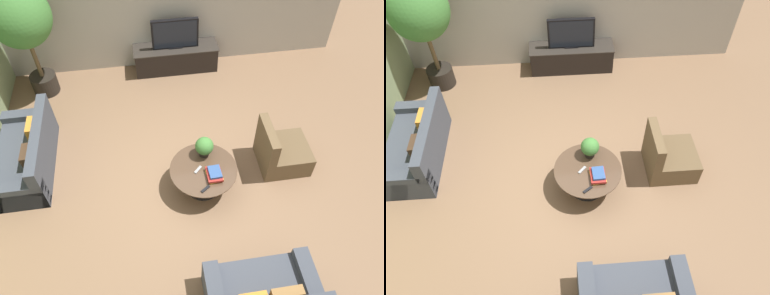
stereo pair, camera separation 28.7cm
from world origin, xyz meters
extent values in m
plane|color=brown|center=(0.00, 0.00, 0.00)|extent=(24.00, 24.00, 0.00)
cube|color=black|center=(0.20, 2.94, 0.27)|extent=(1.71, 0.48, 0.55)
cube|color=#2D2823|center=(0.20, 2.94, 0.54)|extent=(1.75, 0.50, 0.02)
cube|color=black|center=(0.20, 2.94, 0.86)|extent=(0.94, 0.08, 0.63)
cube|color=black|center=(0.20, 2.90, 0.86)|extent=(0.87, 0.00, 0.57)
cube|color=black|center=(0.20, 2.94, 0.56)|extent=(0.28, 0.13, 0.02)
cylinder|color=black|center=(0.24, -0.16, 0.01)|extent=(0.58, 0.58, 0.02)
cylinder|color=black|center=(0.24, -0.16, 0.22)|extent=(0.10, 0.10, 0.44)
cylinder|color=#4C3828|center=(0.24, -0.16, 0.45)|extent=(1.05, 1.05, 0.02)
cube|color=#3D424C|center=(-2.60, 0.67, 0.21)|extent=(0.84, 1.75, 0.42)
cube|color=#3D424C|center=(-2.26, 0.67, 0.63)|extent=(0.16, 1.75, 0.42)
cube|color=#3D424C|center=(-2.60, 1.45, 0.27)|extent=(0.84, 0.20, 0.54)
cube|color=#3D424C|center=(-2.60, -0.10, 0.27)|extent=(0.84, 0.20, 0.54)
cube|color=orange|center=(-2.42, 0.96, 0.58)|extent=(0.13, 0.36, 0.33)
cube|color=#422D1E|center=(-2.42, 0.39, 0.57)|extent=(0.14, 0.34, 0.32)
cube|color=#3D424C|center=(1.26, -2.09, 0.27)|extent=(0.20, 0.84, 0.54)
cube|color=brown|center=(1.66, 0.12, 0.20)|extent=(0.80, 0.76, 0.40)
cube|color=brown|center=(1.33, 0.12, 0.63)|extent=(0.14, 0.76, 0.46)
cylinder|color=black|center=(-2.49, 2.63, 0.20)|extent=(0.51, 0.51, 0.40)
cylinder|color=brown|center=(-2.49, 2.63, 0.75)|extent=(0.08, 0.08, 0.72)
ellipsoid|color=#3D7533|center=(-2.49, 2.63, 1.66)|extent=(1.08, 1.08, 1.10)
cylinder|color=black|center=(0.30, 0.12, 0.50)|extent=(0.16, 0.16, 0.09)
sphere|color=#3D7533|center=(0.30, 0.12, 0.67)|extent=(0.29, 0.29, 0.29)
cube|color=gold|center=(0.38, -0.32, 0.48)|extent=(0.25, 0.29, 0.03)
cube|color=#A32823|center=(0.38, -0.32, 0.51)|extent=(0.23, 0.30, 0.04)
cube|color=#2D4C84|center=(0.39, -0.31, 0.55)|extent=(0.19, 0.24, 0.04)
cube|color=black|center=(0.21, -0.54, 0.47)|extent=(0.15, 0.13, 0.02)
cube|color=gray|center=(0.16, -0.17, 0.47)|extent=(0.14, 0.14, 0.02)
camera|label=1|loc=(-0.46, -3.56, 5.09)|focal=35.00mm
camera|label=2|loc=(-0.18, -3.59, 5.09)|focal=35.00mm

